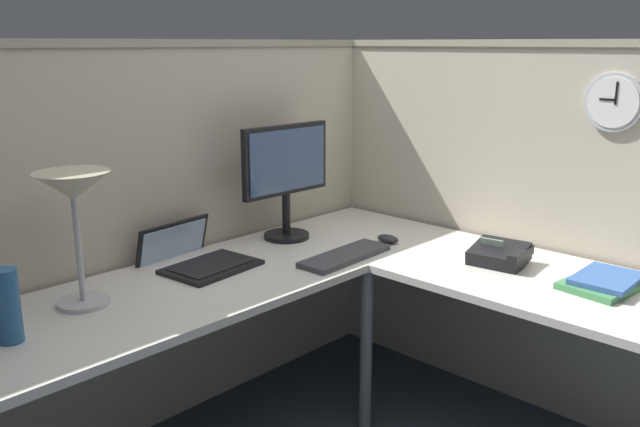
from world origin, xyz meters
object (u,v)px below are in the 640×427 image
(wall_clock, at_px, (614,102))
(monitor, at_px, (286,173))
(computer_mouse, at_px, (388,239))
(thermos_flask, at_px, (8,306))
(book_stack, at_px, (604,282))
(laptop, at_px, (194,258))
(desk_lamp_dome, at_px, (74,197))
(office_phone, at_px, (501,255))
(keyboard, at_px, (345,256))

(wall_clock, bearing_deg, monitor, 119.75)
(computer_mouse, relative_size, wall_clock, 0.47)
(thermos_flask, relative_size, book_stack, 0.73)
(laptop, bearing_deg, monitor, -0.36)
(desk_lamp_dome, distance_m, book_stack, 1.82)
(thermos_flask, distance_m, book_stack, 1.94)
(thermos_flask, relative_size, office_phone, 0.96)
(thermos_flask, bearing_deg, keyboard, -8.92)
(computer_mouse, bearing_deg, book_stack, -84.08)
(computer_mouse, relative_size, office_phone, 0.46)
(desk_lamp_dome, bearing_deg, laptop, 8.60)
(keyboard, bearing_deg, office_phone, -55.86)
(laptop, relative_size, thermos_flask, 1.87)
(monitor, height_order, keyboard, monitor)
(book_stack, bearing_deg, thermos_flask, 146.48)
(book_stack, bearing_deg, keyboard, 113.56)
(laptop, bearing_deg, computer_mouse, -26.42)
(monitor, distance_m, computer_mouse, 0.52)
(laptop, distance_m, thermos_flask, 0.80)
(office_phone, xyz_separation_m, book_stack, (0.02, -0.39, -0.02))
(keyboard, distance_m, desk_lamp_dome, 1.06)
(office_phone, relative_size, wall_clock, 1.04)
(office_phone, bearing_deg, book_stack, -86.97)
(keyboard, xyz_separation_m, computer_mouse, (0.29, 0.01, 0.01))
(laptop, relative_size, book_stack, 1.36)
(computer_mouse, xyz_separation_m, desk_lamp_dome, (-1.24, 0.30, 0.35))
(laptop, height_order, desk_lamp_dome, desk_lamp_dome)
(monitor, bearing_deg, computer_mouse, -55.66)
(thermos_flask, relative_size, wall_clock, 1.00)
(keyboard, relative_size, desk_lamp_dome, 0.97)
(monitor, xyz_separation_m, office_phone, (0.32, -0.86, -0.26))
(laptop, bearing_deg, keyboard, -39.89)
(laptop, bearing_deg, wall_clock, -44.65)
(office_phone, bearing_deg, keyboard, 126.65)
(book_stack, relative_size, wall_clock, 1.37)
(keyboard, bearing_deg, computer_mouse, -0.48)
(monitor, xyz_separation_m, desk_lamp_dome, (-0.99, -0.07, 0.07))
(desk_lamp_dome, bearing_deg, office_phone, -31.03)
(thermos_flask, distance_m, office_phone, 1.73)
(book_stack, bearing_deg, wall_clock, 25.17)
(monitor, height_order, office_phone, monitor)
(keyboard, bearing_deg, desk_lamp_dome, 159.73)
(keyboard, height_order, book_stack, book_stack)
(computer_mouse, bearing_deg, desk_lamp_dome, 166.65)
(monitor, relative_size, laptop, 1.21)
(desk_lamp_dome, xyz_separation_m, thermos_flask, (-0.28, -0.11, -0.25))
(computer_mouse, distance_m, thermos_flask, 1.54)
(laptop, height_order, thermos_flask, thermos_flask)
(keyboard, xyz_separation_m, desk_lamp_dome, (-0.95, 0.31, 0.35))
(thermos_flask, bearing_deg, book_stack, -33.52)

